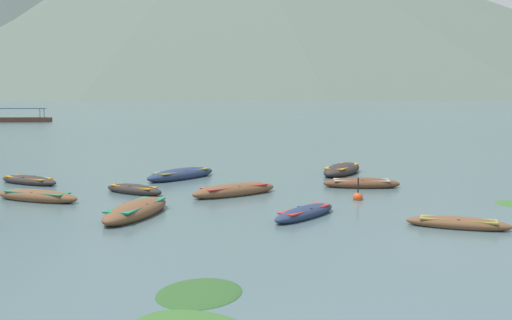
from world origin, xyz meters
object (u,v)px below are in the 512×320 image
Objects in this scene: rowboat_0 at (458,223)px; rowboat_4 at (181,174)px; mooring_buoy at (358,197)px; ferry_0 at (18,119)px; rowboat_1 at (361,183)px; rowboat_8 at (37,196)px; rowboat_3 at (29,180)px; rowboat_5 at (305,213)px; rowboat_9 at (235,190)px; rowboat_6 at (342,170)px; rowboat_2 at (134,190)px; rowboat_7 at (136,210)px.

rowboat_0 is 15.55m from rowboat_4.
mooring_buoy is (-1.80, 5.37, -0.04)m from rowboat_0.
rowboat_1 is at bearing -63.50° from ferry_0.
rowboat_8 is 13.41m from mooring_buoy.
rowboat_3 is 15.26m from rowboat_5.
rowboat_4 is at bearing 155.71° from rowboat_1.
rowboat_1 is at bearing 94.46° from rowboat_0.
rowboat_4 is at bearing 114.04° from rowboat_5.
rowboat_5 is 5.36m from rowboat_9.
rowboat_6 reaches higher than rowboat_0.
rowboat_4 reaches higher than rowboat_0.
rowboat_8 is 80.08m from ferry_0.
rowboat_8 is at bearing -71.15° from rowboat_3.
rowboat_5 is at bearing -41.56° from rowboat_2.
mooring_buoy is (5.07, -1.75, -0.10)m from rowboat_9.
rowboat_1 is at bearing 13.24° from rowboat_9.
rowboat_6 is at bearing 86.09° from rowboat_1.
rowboat_3 is 3.40× the size of mooring_buoy.
rowboat_8 is (-5.86, -5.79, -0.03)m from rowboat_4.
ferry_0 is at bearing 112.19° from rowboat_9.
rowboat_0 is 9.89m from rowboat_9.
ferry_0 reaches higher than rowboat_8.
ferry_0 reaches higher than rowboat_4.
rowboat_6 is (-0.35, 13.30, 0.08)m from rowboat_0.
rowboat_0 is 13.90m from rowboat_2.
rowboat_1 is 3.57× the size of mooring_buoy.
rowboat_3 is 0.80× the size of rowboat_7.
rowboat_9 is (-6.20, -1.46, 0.02)m from rowboat_1.
mooring_buoy reaches higher than rowboat_9.
rowboat_8 is at bearing -135.31° from rowboat_4.
rowboat_6 reaches higher than rowboat_4.
rowboat_7 is at bearing -83.59° from rowboat_2.
rowboat_6 is at bearing 68.51° from rowboat_5.
mooring_buoy is at bearing -19.03° from rowboat_9.
rowboat_5 is 0.69× the size of rowboat_7.
rowboat_0 is 1.09× the size of rowboat_5.
mooring_buoy is (2.91, 3.16, -0.05)m from rowboat_5.
rowboat_7 is at bearing -151.60° from rowboat_1.
ferry_0 is at bearing 114.87° from mooring_buoy.
rowboat_5 is 2.92× the size of mooring_buoy.
rowboat_2 is 0.73× the size of rowboat_4.
rowboat_0 is 16.55m from rowboat_8.
rowboat_6 is 14.56m from rowboat_7.
rowboat_9 reaches higher than rowboat_0.
rowboat_3 reaches higher than rowboat_5.
rowboat_0 is 0.94× the size of rowboat_3.
mooring_buoy is (7.49, -7.10, -0.11)m from rowboat_4.
rowboat_8 is 8.29m from rowboat_9.
rowboat_2 is 0.84× the size of rowboat_3.
mooring_buoy reaches higher than rowboat_4.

